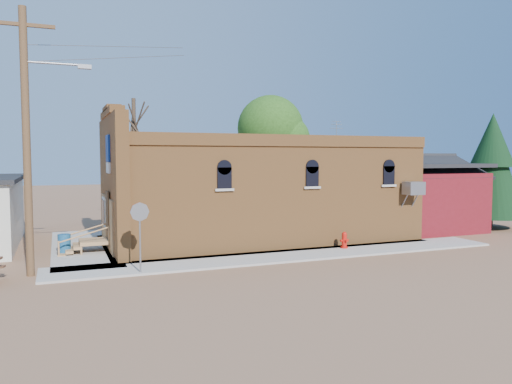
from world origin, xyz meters
name	(u,v)px	position (x,y,z in m)	size (l,w,h in m)	color
ground	(266,264)	(0.00, 0.00, 0.00)	(120.00, 120.00, 0.00)	brown
sidewalk_south	(291,256)	(1.50, 0.90, 0.04)	(19.00, 2.20, 0.08)	#9E9991
sidewalk_west	(83,247)	(-6.30, 6.00, 0.04)	(2.60, 10.00, 0.08)	#9E9991
brick_bar	(253,192)	(1.64, 5.49, 2.34)	(16.40, 7.97, 6.30)	#A36632
red_shed	(416,189)	(11.50, 5.50, 2.27)	(5.40, 6.40, 4.30)	maroon
utility_pole	(28,135)	(-8.14, 1.20, 4.77)	(3.12, 0.26, 9.00)	#523520
tree_bare_near	(134,124)	(-3.00, 13.00, 5.96)	(2.80, 2.80, 7.65)	#493A2A
tree_leafy	(270,129)	(6.00, 13.50, 5.93)	(4.40, 4.40, 8.15)	#493A2A
evergreen_tree	(492,163)	(15.50, 4.00, 3.71)	(3.60, 3.60, 6.50)	#493A2A
fire_hydrant	(344,240)	(4.29, 1.36, 0.43)	(0.41, 0.39, 0.71)	red
stop_sign	(140,219)	(-4.69, 0.00, 1.94)	(0.66, 0.12, 2.43)	gray
trash_barrel	(64,244)	(-7.08, 4.64, 0.47)	(0.51, 0.51, 0.79)	#19507E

